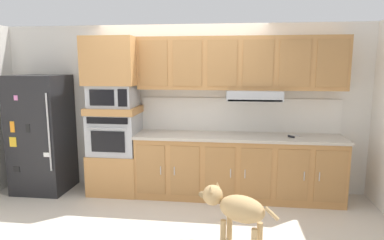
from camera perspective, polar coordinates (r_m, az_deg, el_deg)
ground_plane at (r=4.47m, az=-3.81°, el=-15.97°), size 9.60×9.60×0.00m
back_kitchen_wall at (r=5.17m, az=-1.64°, el=2.05°), size 6.20×0.12×2.50m
refrigerator at (r=5.55m, az=-24.19°, el=-2.14°), size 0.76×0.73×1.76m
oven_base_cabinet at (r=5.27m, az=-12.73°, el=-8.62°), size 0.74×0.62×0.60m
built_in_oven at (r=5.12m, az=-12.98°, el=-2.23°), size 0.70×0.62×0.60m
appliance_mid_shelf at (r=5.06m, az=-13.12°, el=1.66°), size 0.74×0.62×0.10m
microwave at (r=5.04m, az=-13.21°, el=4.02°), size 0.64×0.54×0.32m
appliance_upper_cabinet at (r=5.02m, az=-13.42°, el=9.71°), size 0.74×0.62×0.68m
lower_cabinet_run at (r=4.93m, az=7.75°, el=-8.05°), size 2.90×0.63×0.88m
countertop_slab at (r=4.82m, az=7.87°, el=-2.81°), size 2.94×0.64×0.04m
backsplash_panel at (r=5.05m, az=7.91°, el=0.88°), size 2.94×0.02×0.50m
upper_cabinet_with_hood at (r=4.83m, az=8.29°, el=9.19°), size 2.90×0.48×0.88m
screwdriver at (r=4.82m, az=16.62°, el=-2.69°), size 0.17×0.17×0.03m
dog at (r=3.68m, az=7.35°, el=-14.57°), size 0.86×0.49×0.63m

